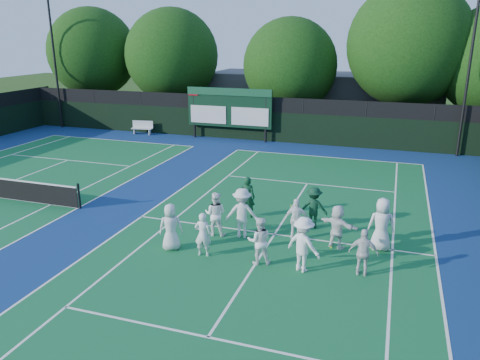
% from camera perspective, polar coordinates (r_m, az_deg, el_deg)
% --- Properties ---
extents(ground, '(120.00, 120.00, 0.00)m').
position_cam_1_polar(ground, '(16.34, 3.34, -8.02)').
color(ground, '#1F3D10').
rests_on(ground, ground).
extents(court_apron, '(34.00, 32.00, 0.01)m').
position_cam_1_polar(court_apron, '(19.44, -13.20, -4.20)').
color(court_apron, navy).
rests_on(court_apron, ground).
extents(near_court, '(11.05, 23.85, 0.01)m').
position_cam_1_polar(near_court, '(17.22, 4.23, -6.63)').
color(near_court, '#135E2F').
rests_on(near_court, ground).
extents(back_fence, '(34.00, 0.08, 3.00)m').
position_cam_1_polar(back_fence, '(32.31, 0.60, 7.31)').
color(back_fence, black).
rests_on(back_fence, ground).
extents(scoreboard, '(6.00, 0.21, 3.55)m').
position_cam_1_polar(scoreboard, '(32.12, -1.36, 8.75)').
color(scoreboard, black).
rests_on(scoreboard, ground).
extents(clubhouse, '(18.00, 6.00, 4.00)m').
position_cam_1_polar(clubhouse, '(39.03, 9.99, 9.75)').
color(clubhouse, '#525256').
rests_on(clubhouse, ground).
extents(light_pole_left, '(1.20, 0.30, 10.12)m').
position_cam_1_polar(light_pole_left, '(38.90, -21.86, 15.15)').
color(light_pole_left, black).
rests_on(light_pole_left, ground).
extents(light_pole_right, '(1.20, 0.30, 10.12)m').
position_cam_1_polar(light_pole_right, '(30.21, 26.46, 14.31)').
color(light_pole_right, black).
rests_on(light_pole_right, ground).
extents(bench, '(1.59, 0.64, 0.98)m').
position_cam_1_polar(bench, '(35.00, -11.81, 6.34)').
color(bench, silver).
rests_on(bench, ground).
extents(tree_a, '(7.16, 7.16, 9.14)m').
position_cam_1_polar(tree_a, '(41.48, -17.27, 14.37)').
color(tree_a, black).
rests_on(tree_a, ground).
extents(tree_b, '(7.17, 7.17, 9.00)m').
position_cam_1_polar(tree_b, '(37.80, -8.02, 14.51)').
color(tree_b, black).
rests_on(tree_b, ground).
extents(tree_c, '(6.73, 6.73, 8.22)m').
position_cam_1_polar(tree_c, '(34.72, 6.40, 13.43)').
color(tree_c, black).
rests_on(tree_c, ground).
extents(tree_d, '(8.08, 8.08, 10.39)m').
position_cam_1_polar(tree_d, '(33.87, 20.13, 14.91)').
color(tree_d, black).
rests_on(tree_d, ground).
extents(tennis_ball_0, '(0.07, 0.07, 0.07)m').
position_cam_1_polar(tennis_ball_0, '(16.61, 2.10, -7.42)').
color(tennis_ball_0, '#B3C517').
rests_on(tennis_ball_0, ground).
extents(tennis_ball_1, '(0.07, 0.07, 0.07)m').
position_cam_1_polar(tennis_ball_1, '(19.97, 6.26, -3.15)').
color(tennis_ball_1, '#B3C517').
rests_on(tennis_ball_1, ground).
extents(tennis_ball_3, '(0.07, 0.07, 0.07)m').
position_cam_1_polar(tennis_ball_3, '(19.58, -2.68, -3.49)').
color(tennis_ball_3, '#B3C517').
rests_on(tennis_ball_3, ground).
extents(tennis_ball_4, '(0.07, 0.07, 0.07)m').
position_cam_1_polar(tennis_ball_4, '(19.18, 7.87, -4.09)').
color(tennis_ball_4, '#B3C517').
rests_on(tennis_ball_4, ground).
extents(tennis_ball_5, '(0.07, 0.07, 0.07)m').
position_cam_1_polar(tennis_ball_5, '(16.41, 11.05, -8.08)').
color(tennis_ball_5, '#B3C517').
rests_on(tennis_ball_5, ground).
extents(player_front_0, '(0.93, 0.79, 1.62)m').
position_cam_1_polar(player_front_0, '(15.93, -8.44, -5.69)').
color(player_front_0, silver).
rests_on(player_front_0, ground).
extents(player_front_1, '(0.60, 0.44, 1.51)m').
position_cam_1_polar(player_front_1, '(15.38, -4.54, -6.63)').
color(player_front_1, white).
rests_on(player_front_1, ground).
extents(player_front_2, '(0.91, 0.80, 1.56)m').
position_cam_1_polar(player_front_2, '(14.84, 2.36, -7.41)').
color(player_front_2, white).
rests_on(player_front_2, ground).
extents(player_front_3, '(1.30, 1.05, 1.76)m').
position_cam_1_polar(player_front_3, '(14.48, 7.73, -7.79)').
color(player_front_3, white).
rests_on(player_front_3, ground).
extents(player_front_4, '(0.88, 0.37, 1.50)m').
position_cam_1_polar(player_front_4, '(14.62, 14.83, -8.56)').
color(player_front_4, silver).
rests_on(player_front_4, ground).
extents(player_back_0, '(0.84, 0.69, 1.63)m').
position_cam_1_polar(player_back_0, '(16.88, -3.02, -4.15)').
color(player_back_0, white).
rests_on(player_back_0, ground).
extents(player_back_1, '(1.30, 0.92, 1.83)m').
position_cam_1_polar(player_back_1, '(16.65, 0.27, -4.05)').
color(player_back_1, silver).
rests_on(player_back_1, ground).
extents(player_back_2, '(0.95, 0.60, 1.51)m').
position_cam_1_polar(player_back_2, '(16.65, 6.88, -4.78)').
color(player_back_2, white).
rests_on(player_back_2, ground).
extents(player_back_3, '(1.48, 0.98, 1.53)m').
position_cam_1_polar(player_back_3, '(16.24, 11.76, -5.58)').
color(player_back_3, white).
rests_on(player_back_3, ground).
extents(player_back_4, '(0.99, 0.74, 1.84)m').
position_cam_1_polar(player_back_4, '(16.36, 16.87, -5.22)').
color(player_back_4, silver).
rests_on(player_back_4, ground).
extents(coach_left, '(0.65, 0.46, 1.68)m').
position_cam_1_polar(coach_left, '(18.48, 0.89, -2.09)').
color(coach_left, '#103C21').
rests_on(coach_left, ground).
extents(coach_right, '(1.09, 0.71, 1.60)m').
position_cam_1_polar(coach_right, '(17.71, 8.97, -3.34)').
color(coach_right, '#0E3520').
rests_on(coach_right, ground).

